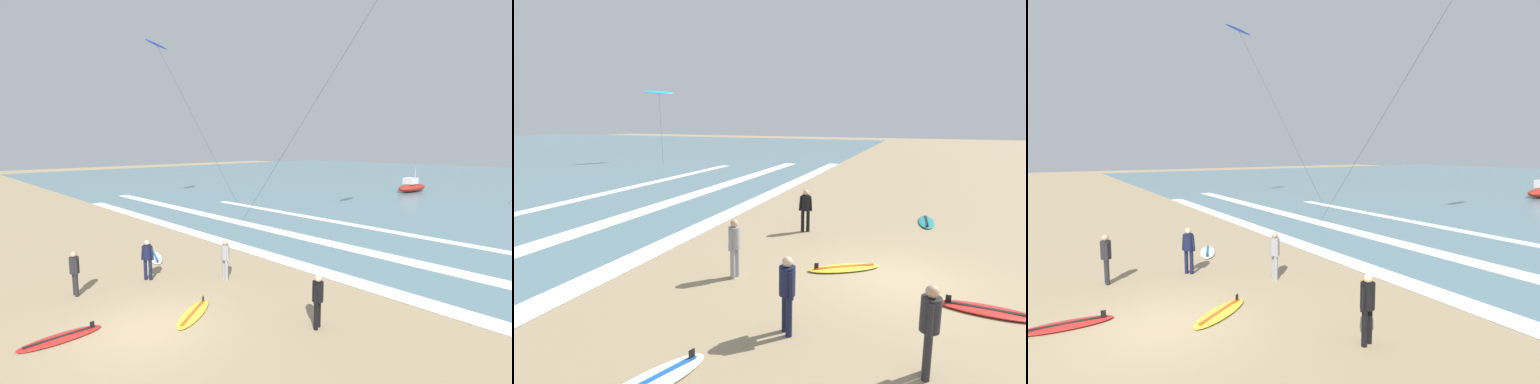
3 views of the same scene
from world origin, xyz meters
The scene contains 13 objects.
ground_plane centered at (0.00, 0.00, 0.00)m, with size 160.00×160.00×0.00m, color #9E8763.
wave_foam_shoreline centered at (0.74, 7.45, 0.01)m, with size 49.99×0.95×0.01m, color white.
wave_foam_mid_break centered at (-1.60, 11.38, 0.01)m, with size 52.10×1.05×0.01m, color white.
wave_foam_outer_break centered at (1.76, 16.30, 0.01)m, with size 37.72×0.78×0.01m, color white.
surfer_foreground_main centered at (3.30, 3.53, 0.96)m, with size 0.32×0.51×1.60m.
surfer_left_near centered at (-3.95, -0.74, 0.96)m, with size 0.51×0.32×1.60m.
surfer_right_near centered at (-3.59, 1.82, 0.96)m, with size 0.44×0.41×1.60m.
surfer_background_far centered at (-1.51, 4.03, 0.96)m, with size 0.52×0.32×1.60m.
surfboard_left_pile centered at (-1.15, -2.02, 0.05)m, with size 0.71×2.13×0.25m.
surfboard_foreground_flat centered at (0.13, 1.42, 0.05)m, with size 1.66×2.08×0.25m.
surfboard_near_water centered at (-5.85, 3.34, 0.05)m, with size 2.17×1.34×0.25m.
kite_blue_high_left centered at (-19.53, 11.41, 13.57)m, with size 5.50×6.75×13.88m.
offshore_boat centered at (-7.98, 36.42, 0.55)m, with size 2.01×5.29×2.70m.
Camera 1 is at (9.21, -4.59, 5.26)m, focal length 25.42 mm.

